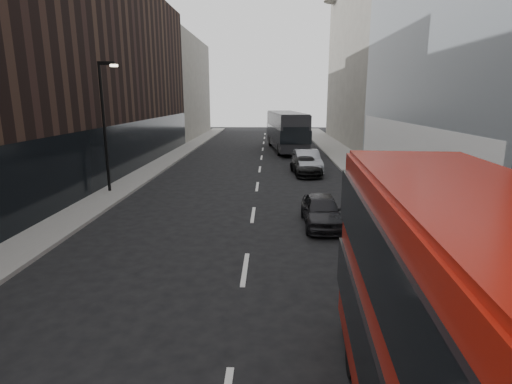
# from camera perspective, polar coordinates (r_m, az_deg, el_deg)

# --- Properties ---
(sidewalk_right) EXTENTS (3.00, 80.00, 0.15)m
(sidewalk_right) POSITION_cam_1_polar(r_m,az_deg,el_deg) (29.93, 15.01, 2.86)
(sidewalk_right) COLOR slate
(sidewalk_right) RESTS_ON ground
(sidewalk_left) EXTENTS (2.00, 80.00, 0.15)m
(sidewalk_left) POSITION_cam_1_polar(r_m,az_deg,el_deg) (30.45, -14.76, 3.05)
(sidewalk_left) COLOR slate
(sidewalk_left) RESTS_ON ground
(building_modern_block) EXTENTS (5.03, 22.00, 20.00)m
(building_modern_block) POSITION_cam_1_polar(r_m,az_deg,el_deg) (27.31, 27.13, 21.70)
(building_modern_block) COLOR #989CA2
(building_modern_block) RESTS_ON ground
(building_victorian) EXTENTS (6.50, 24.00, 21.00)m
(building_victorian) POSITION_cam_1_polar(r_m,az_deg,el_deg) (49.06, 15.27, 18.02)
(building_victorian) COLOR slate
(building_victorian) RESTS_ON ground
(building_left_mid) EXTENTS (5.00, 24.00, 14.00)m
(building_left_mid) POSITION_cam_1_polar(r_m,az_deg,el_deg) (35.90, -18.65, 15.42)
(building_left_mid) COLOR black
(building_left_mid) RESTS_ON ground
(building_left_far) EXTENTS (5.00, 20.00, 13.00)m
(building_left_far) POSITION_cam_1_polar(r_m,az_deg,el_deg) (57.04, -10.74, 14.35)
(building_left_far) COLOR slate
(building_left_far) RESTS_ON ground
(street_lamp) EXTENTS (1.06, 0.22, 7.00)m
(street_lamp) POSITION_cam_1_polar(r_m,az_deg,el_deg) (23.50, -20.76, 9.80)
(street_lamp) COLOR black
(street_lamp) RESTS_ON sidewalk_left
(grey_bus) EXTENTS (4.06, 12.12, 3.85)m
(grey_bus) POSITION_cam_1_polar(r_m,az_deg,el_deg) (41.04, 4.33, 8.81)
(grey_bus) COLOR black
(grey_bus) RESTS_ON ground
(car_a) EXTENTS (1.59, 3.90, 1.33)m
(car_a) POSITION_cam_1_polar(r_m,az_deg,el_deg) (17.04, 9.36, -2.59)
(car_a) COLOR black
(car_a) RESTS_ON ground
(car_b) EXTENTS (1.96, 4.90, 1.59)m
(car_b) POSITION_cam_1_polar(r_m,az_deg,el_deg) (29.26, 7.29, 4.41)
(car_b) COLOR gray
(car_b) RESTS_ON ground
(car_c) EXTENTS (2.16, 4.52, 1.27)m
(car_c) POSITION_cam_1_polar(r_m,az_deg,el_deg) (28.19, 7.09, 3.75)
(car_c) COLOR black
(car_c) RESTS_ON ground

